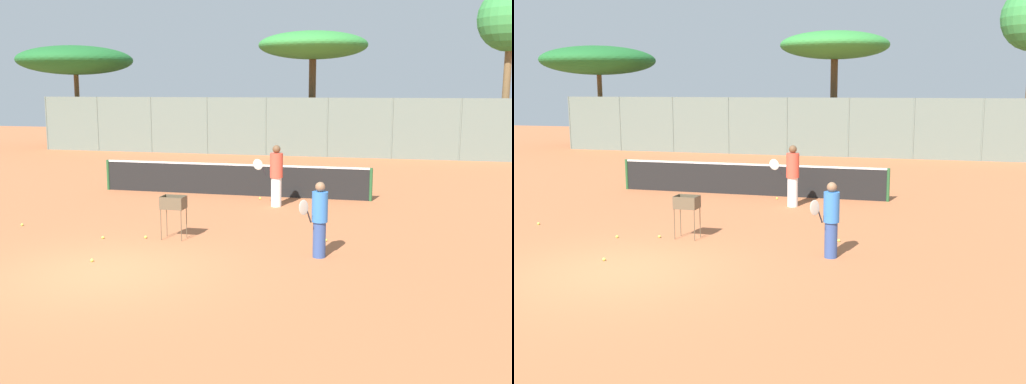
# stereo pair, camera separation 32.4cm
# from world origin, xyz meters

# --- Properties ---
(ground_plane) EXTENTS (80.00, 80.00, 0.00)m
(ground_plane) POSITION_xyz_m (0.00, 0.00, 0.00)
(ground_plane) COLOR #B7663D
(tennis_net) EXTENTS (9.30, 0.10, 1.07)m
(tennis_net) POSITION_xyz_m (0.00, 8.91, 0.56)
(tennis_net) COLOR #26592D
(tennis_net) RESTS_ON ground_plane
(back_fence) EXTENTS (29.83, 0.08, 3.09)m
(back_fence) POSITION_xyz_m (-0.00, 21.05, 1.55)
(back_fence) COLOR slate
(back_fence) RESTS_ON ground_plane
(tree_0) EXTENTS (3.35, 3.35, 8.77)m
(tree_0) POSITION_xyz_m (10.65, 23.66, 7.01)
(tree_0) COLOR brown
(tree_0) RESTS_ON ground_plane
(tree_1) EXTENTS (6.04, 6.04, 6.67)m
(tree_1) POSITION_xyz_m (0.47, 23.42, 5.86)
(tree_1) COLOR brown
(tree_1) RESTS_ON ground_plane
(tree_2) EXTENTS (6.81, 6.81, 6.07)m
(tree_2) POSITION_xyz_m (-13.70, 22.60, 5.21)
(tree_2) COLOR brown
(tree_2) RESTS_ON ground_plane
(player_white_outfit) EXTENTS (0.92, 0.47, 1.88)m
(player_white_outfit) POSITION_xyz_m (1.84, 7.33, 0.97)
(player_white_outfit) COLOR white
(player_white_outfit) RESTS_ON ground_plane
(player_red_cap) EXTENTS (0.56, 0.80, 1.63)m
(player_red_cap) POSITION_xyz_m (3.89, 2.06, 0.84)
(player_red_cap) COLOR #334C8C
(player_red_cap) RESTS_ON ground_plane
(ball_cart) EXTENTS (0.56, 0.41, 1.04)m
(ball_cart) POSITION_xyz_m (0.30, 2.83, 0.80)
(ball_cart) COLOR brown
(ball_cart) RESTS_ON ground_plane
(tennis_ball_0) EXTENTS (0.07, 0.07, 0.07)m
(tennis_ball_0) POSITION_xyz_m (-1.36, 2.41, 0.03)
(tennis_ball_0) COLOR #D1E54C
(tennis_ball_0) RESTS_ON ground_plane
(tennis_ball_1) EXTENTS (0.07, 0.07, 0.07)m
(tennis_ball_1) POSITION_xyz_m (-0.38, 2.69, 0.03)
(tennis_ball_1) COLOR #D1E54C
(tennis_ball_1) RESTS_ON ground_plane
(tennis_ball_2) EXTENTS (0.07, 0.07, 0.07)m
(tennis_ball_2) POSITION_xyz_m (1.09, 8.36, 0.03)
(tennis_ball_2) COLOR #D1E54C
(tennis_ball_2) RESTS_ON ground_plane
(tennis_ball_3) EXTENTS (0.07, 0.07, 0.07)m
(tennis_ball_3) POSITION_xyz_m (-4.08, 3.13, 0.03)
(tennis_ball_3) COLOR #D1E54C
(tennis_ball_3) RESTS_ON ground_plane
(tennis_ball_4) EXTENTS (0.07, 0.07, 0.07)m
(tennis_ball_4) POSITION_xyz_m (3.87, 3.43, 0.03)
(tennis_ball_4) COLOR #D1E54C
(tennis_ball_4) RESTS_ON ground_plane
(tennis_ball_5) EXTENTS (0.07, 0.07, 0.07)m
(tennis_ball_5) POSITION_xyz_m (-0.64, 0.59, 0.03)
(tennis_ball_5) COLOR #D1E54C
(tennis_ball_5) RESTS_ON ground_plane
(parked_car) EXTENTS (4.20, 1.70, 1.60)m
(parked_car) POSITION_xyz_m (-6.27, 25.98, 0.66)
(parked_car) COLOR #B2B7BC
(parked_car) RESTS_ON ground_plane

